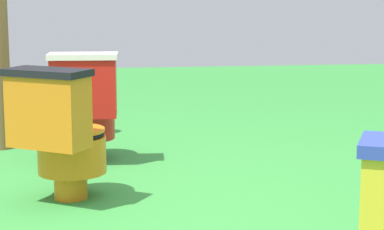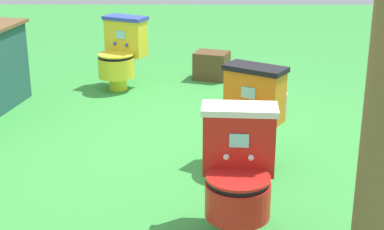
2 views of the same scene
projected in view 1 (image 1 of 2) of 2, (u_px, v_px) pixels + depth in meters
ground at (149, 218)px, 3.61m from camera, size 14.00×14.00×0.00m
toilet_orange at (62, 134)px, 3.83m from camera, size 0.63×0.60×0.73m
toilet_red at (85, 106)px, 4.73m from camera, size 0.52×0.45×0.73m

